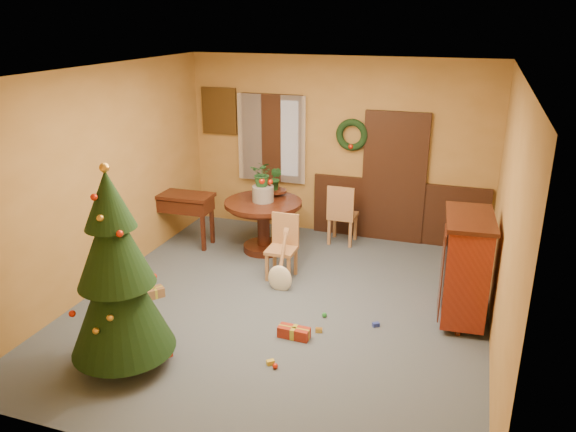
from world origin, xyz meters
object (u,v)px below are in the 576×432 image
at_px(chair_near, 283,244).
at_px(writing_desk, 183,206).
at_px(sideboard, 465,265).
at_px(christmas_tree, 117,275).
at_px(dining_table, 263,216).

height_order(chair_near, writing_desk, chair_near).
bearing_deg(sideboard, christmas_tree, -147.24).
xyz_separation_m(writing_desk, sideboard, (4.30, -1.03, 0.07)).
distance_m(chair_near, christmas_tree, 2.75).
bearing_deg(writing_desk, dining_table, 6.17).
xyz_separation_m(christmas_tree, sideboard, (3.30, 2.12, -0.34)).
height_order(chair_near, sideboard, sideboard).
bearing_deg(christmas_tree, dining_table, 84.85).
xyz_separation_m(dining_table, chair_near, (0.58, -0.74, -0.09)).
bearing_deg(writing_desk, sideboard, -13.44).
height_order(dining_table, chair_near, chair_near).
xyz_separation_m(dining_table, sideboard, (3.00, -1.17, 0.13)).
bearing_deg(chair_near, sideboard, -9.97).
bearing_deg(christmas_tree, chair_near, 71.07).
bearing_deg(sideboard, chair_near, 170.03).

